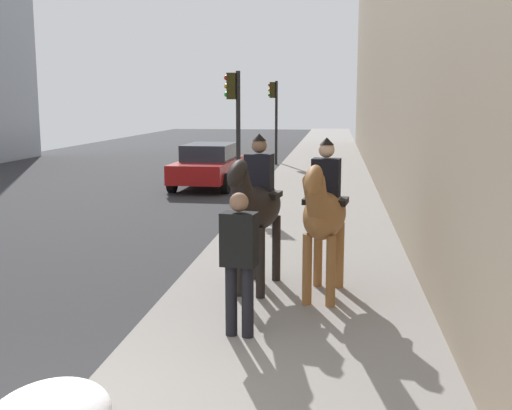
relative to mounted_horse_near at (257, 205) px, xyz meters
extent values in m
ellipsoid|color=black|center=(0.08, -0.01, -0.05)|extent=(1.57, 0.78, 0.66)
cylinder|color=black|center=(-0.39, -0.10, -0.75)|extent=(0.13, 0.13, 1.01)
cylinder|color=black|center=(-0.34, 0.21, -0.75)|extent=(0.13, 0.13, 1.01)
cylinder|color=black|center=(0.50, -0.24, -0.75)|extent=(0.13, 0.13, 1.01)
cylinder|color=black|center=(0.55, 0.08, -0.75)|extent=(0.13, 0.13, 1.01)
cylinder|color=black|center=(-0.68, 0.11, 0.30)|extent=(0.67, 0.37, 0.68)
ellipsoid|color=black|center=(-0.89, 0.14, 0.55)|extent=(0.65, 0.31, 0.49)
cylinder|color=black|center=(0.78, -0.12, -0.14)|extent=(0.29, 0.14, 0.55)
cube|color=black|center=(0.13, -0.02, 0.14)|extent=(0.53, 0.66, 0.08)
cube|color=black|center=(0.13, -0.02, 0.45)|extent=(0.34, 0.42, 0.55)
sphere|color=#8C664C|center=(0.13, -0.02, 0.85)|extent=(0.22, 0.22, 0.22)
cone|color=black|center=(0.13, -0.02, 0.97)|extent=(0.23, 0.23, 0.10)
ellipsoid|color=brown|center=(-0.18, -0.98, -0.08)|extent=(1.56, 0.76, 0.66)
cylinder|color=brown|center=(-0.65, -1.08, -0.76)|extent=(0.13, 0.13, 0.97)
cylinder|color=brown|center=(-0.60, -0.76, -0.76)|extent=(0.13, 0.13, 0.97)
cylinder|color=brown|center=(0.25, -1.20, -0.76)|extent=(0.13, 0.13, 0.97)
cylinder|color=brown|center=(0.29, -0.88, -0.76)|extent=(0.13, 0.13, 0.97)
cylinder|color=brown|center=(-0.94, -0.88, 0.27)|extent=(0.66, 0.36, 0.68)
ellipsoid|color=brown|center=(-1.15, -0.85, 0.52)|extent=(0.65, 0.30, 0.49)
cylinder|color=black|center=(0.53, -1.07, -0.18)|extent=(0.29, 0.14, 0.55)
cube|color=black|center=(-0.13, -0.98, 0.10)|extent=(0.52, 0.65, 0.08)
cube|color=black|center=(-0.13, -0.98, 0.42)|extent=(0.33, 0.41, 0.55)
sphere|color=#D8AD8C|center=(-0.13, -0.98, 0.81)|extent=(0.22, 0.22, 0.22)
cone|color=black|center=(-0.13, -0.98, 0.93)|extent=(0.22, 0.22, 0.10)
cylinder|color=black|center=(-1.85, 0.07, -0.82)|extent=(0.14, 0.14, 0.85)
cylinder|color=black|center=(-1.89, -0.13, -0.82)|extent=(0.14, 0.14, 0.85)
cube|color=black|center=(-1.87, -0.03, -0.09)|extent=(0.32, 0.44, 0.62)
sphere|color=#8C664C|center=(-1.87, -0.03, 0.34)|extent=(0.22, 0.22, 0.22)
cube|color=maroon|center=(11.60, 3.09, -0.75)|extent=(4.28, 1.84, 0.60)
cube|color=#262D38|center=(11.85, 3.08, -0.19)|extent=(2.29, 1.57, 0.52)
cylinder|color=black|center=(10.26, 2.27, -1.05)|extent=(0.65, 0.24, 0.64)
cylinder|color=black|center=(10.31, 3.98, -1.05)|extent=(0.65, 0.24, 0.64)
cylinder|color=black|center=(12.89, 2.20, -1.05)|extent=(0.65, 0.24, 0.64)
cylinder|color=black|center=(12.94, 3.91, -1.05)|extent=(0.65, 0.24, 0.64)
cylinder|color=black|center=(8.08, 1.52, 0.45)|extent=(0.12, 0.12, 3.64)
cube|color=#2D280C|center=(8.08, 1.70, 1.88)|extent=(0.20, 0.24, 0.70)
sphere|color=red|center=(8.08, 1.83, 2.10)|extent=(0.14, 0.14, 0.14)
sphere|color=orange|center=(8.08, 1.83, 1.88)|extent=(0.14, 0.14, 0.14)
sphere|color=green|center=(8.08, 1.83, 1.66)|extent=(0.14, 0.14, 0.14)
cylinder|color=black|center=(19.58, 1.57, 0.50)|extent=(0.12, 0.12, 3.74)
cube|color=#2D280C|center=(19.58, 1.75, 1.98)|extent=(0.20, 0.24, 0.70)
sphere|color=red|center=(19.58, 1.88, 2.20)|extent=(0.14, 0.14, 0.14)
sphere|color=orange|center=(19.58, 1.88, 1.98)|extent=(0.14, 0.14, 0.14)
sphere|color=green|center=(19.58, 1.88, 1.76)|extent=(0.14, 0.14, 0.14)
camera|label=1|loc=(-8.81, -1.11, 1.47)|focal=44.08mm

